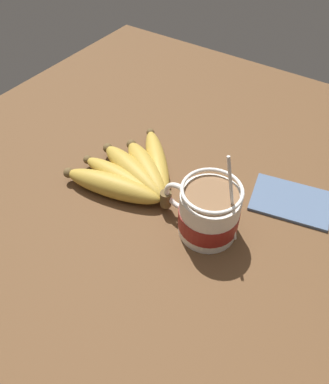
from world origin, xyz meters
The scene contains 4 objects.
table centered at (0.00, 0.00, 1.68)cm, with size 113.67×113.67×3.36cm.
coffee_mug centered at (-6.40, 2.33, 7.86)cm, with size 14.02×9.97×17.51cm.
banana_bunch centered at (10.90, -0.20, 5.44)cm, with size 21.29×22.43×4.46cm.
napkin centered at (-15.99, -11.85, 3.66)cm, with size 15.52×12.33×0.60cm.
Camera 1 is at (-22.36, 38.87, 54.01)cm, focal length 35.00 mm.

